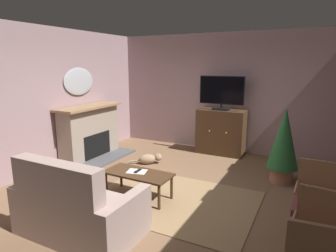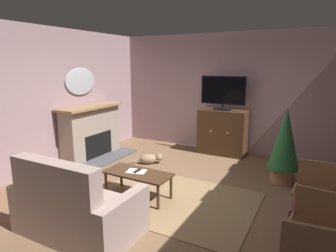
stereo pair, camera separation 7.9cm
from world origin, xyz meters
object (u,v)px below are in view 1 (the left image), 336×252
(television, at_px, (222,92))
(cat, at_px, (149,159))
(sofa_floral, at_px, (77,210))
(side_chair_mid_row, at_px, (316,239))
(coffee_table, at_px, (138,175))
(wall_mirror_oval, at_px, (79,81))
(folded_newspaper, at_px, (137,171))
(tv_remote, at_px, (138,171))
(fireplace, at_px, (91,133))
(tv_cabinet, at_px, (221,133))
(potted_plant_tall_palm_by_window, at_px, (284,142))
(side_chair_beside_plant, at_px, (316,201))

(television, xyz_separation_m, cat, (-1.12, -1.35, -1.35))
(sofa_floral, xyz_separation_m, side_chair_mid_row, (2.61, 0.36, 0.18))
(cat, bearing_deg, coffee_table, -65.49)
(television, xyz_separation_m, coffee_table, (-0.46, -2.80, -1.09))
(wall_mirror_oval, xyz_separation_m, television, (2.76, 1.58, -0.25))
(coffee_table, height_order, sofa_floral, sofa_floral)
(folded_newspaper, xyz_separation_m, side_chair_mid_row, (2.54, -0.88, 0.09))
(tv_remote, bearing_deg, sofa_floral, -5.74)
(fireplace, relative_size, sofa_floral, 1.11)
(tv_cabinet, bearing_deg, folded_newspaper, -100.07)
(fireplace, distance_m, potted_plant_tall_palm_by_window, 4.03)
(wall_mirror_oval, bearing_deg, tv_cabinet, 30.67)
(cat, bearing_deg, folded_newspaper, -66.47)
(tv_cabinet, xyz_separation_m, television, (0.00, -0.05, 0.96))
(tv_cabinet, xyz_separation_m, potted_plant_tall_palm_by_window, (1.49, -1.14, 0.24))
(fireplace, xyz_separation_m, tv_cabinet, (2.51, 1.64, -0.06))
(side_chair_mid_row, distance_m, side_chair_beside_plant, 0.83)
(tv_remote, bearing_deg, television, 168.39)
(fireplace, distance_m, television, 3.10)
(fireplace, height_order, side_chair_mid_row, fireplace)
(tv_remote, bearing_deg, folded_newspaper, -92.24)
(tv_cabinet, bearing_deg, fireplace, -146.91)
(wall_mirror_oval, xyz_separation_m, folded_newspaper, (2.25, -1.19, -1.29))
(fireplace, distance_m, sofa_floral, 3.11)
(tv_remote, relative_size, cat, 0.27)
(sofa_floral, bearing_deg, tv_remote, 85.91)
(television, relative_size, potted_plant_tall_palm_by_window, 0.76)
(wall_mirror_oval, relative_size, coffee_table, 0.80)
(tv_cabinet, distance_m, side_chair_beside_plant, 3.52)
(wall_mirror_oval, relative_size, folded_newspaper, 2.94)
(coffee_table, bearing_deg, side_chair_beside_plant, -0.58)
(folded_newspaper, relative_size, sofa_floral, 0.20)
(side_chair_beside_plant, bearing_deg, tv_cabinet, 125.30)
(tv_cabinet, relative_size, side_chair_mid_row, 1.15)
(tv_cabinet, distance_m, coffee_table, 2.89)
(wall_mirror_oval, height_order, coffee_table, wall_mirror_oval)
(coffee_table, bearing_deg, cat, 114.51)
(folded_newspaper, height_order, side_chair_beside_plant, side_chair_beside_plant)
(television, relative_size, tv_remote, 6.05)
(tv_remote, xyz_separation_m, side_chair_mid_row, (2.52, -0.88, 0.08))
(side_chair_beside_plant, bearing_deg, wall_mirror_oval, 165.51)
(tv_cabinet, distance_m, cat, 1.84)
(coffee_table, bearing_deg, potted_plant_tall_palm_by_window, 41.17)
(folded_newspaper, height_order, sofa_floral, sofa_floral)
(tv_cabinet, bearing_deg, sofa_floral, -98.07)
(coffee_table, distance_m, side_chair_mid_row, 2.64)
(fireplace, height_order, wall_mirror_oval, wall_mirror_oval)
(potted_plant_tall_palm_by_window, bearing_deg, tv_cabinet, 142.41)
(sofa_floral, bearing_deg, side_chair_mid_row, 7.79)
(wall_mirror_oval, xyz_separation_m, coffee_table, (2.30, -1.21, -1.34))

